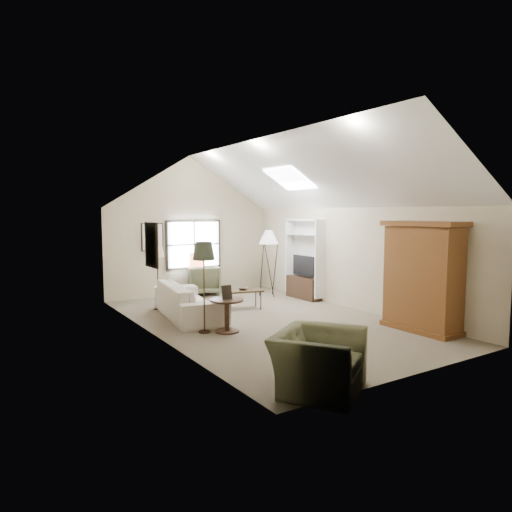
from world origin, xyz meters
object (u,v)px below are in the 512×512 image
armoire (423,277)px  sofa (189,300)px  coffee_table (243,299)px  side_table (227,316)px  side_chair (200,274)px  armchair_far (203,280)px  armchair_near (318,361)px

armoire → sofa: bearing=133.9°
sofa → coffee_table: size_ratio=2.81×
armoire → side_table: (-3.37, 2.00, -0.77)m
armoire → side_chair: 6.44m
sofa → side_table: (0.10, -1.60, -0.05)m
armoire → side_table: 4.00m
side_chair → coffee_table: bearing=-87.5°
armoire → armchair_far: size_ratio=2.38×
armchair_near → side_chair: size_ratio=1.02×
armchair_near → coffee_table: 5.31m
armchair_near → coffee_table: bearing=36.3°
armchair_far → side_table: armchair_far is taller
coffee_table → sofa: bearing=-176.6°
armoire → armchair_far: bearing=107.5°
armchair_near → side_chair: 7.61m
armoire → armchair_far: (-1.92, 6.10, -0.68)m
armchair_far → coffee_table: armchair_far is taller
armchair_far → side_table: bearing=88.3°
sofa → side_chair: side_chair is taller
armoire → side_chair: (-2.01, 6.10, -0.50)m
armchair_near → coffee_table: armchair_near is taller
coffee_table → side_table: side_table is taller
armoire → sofa: armoire is taller
sofa → side_table: 1.60m
armchair_far → armoire: bearing=125.3°
armchair_far → side_table: 4.35m
armchair_far → side_chair: 0.20m
sofa → side_table: bearing=-168.3°
coffee_table → armchair_far: bearing=88.2°
sofa → armchair_near: armchair_near is taller
side_table → side_chair: bearing=71.7°
side_table → side_chair: size_ratio=0.55×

